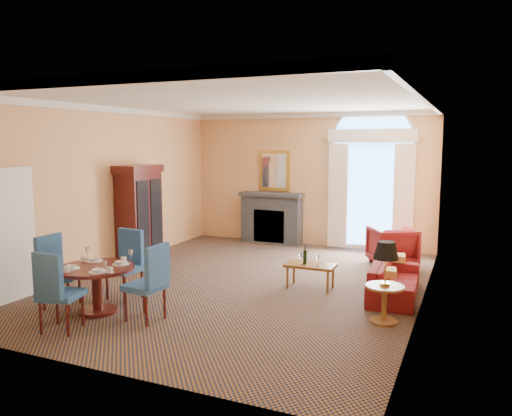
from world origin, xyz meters
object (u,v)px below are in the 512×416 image
at_px(armchair, 392,246).
at_px(coffee_table, 310,266).
at_px(side_table, 385,272).
at_px(dining_table, 97,278).
at_px(armoire, 139,216).
at_px(sofa, 394,280).

height_order(armchair, coffee_table, armchair).
distance_m(coffee_table, side_table, 1.88).
height_order(dining_table, coffee_table, dining_table).
distance_m(armoire, dining_table, 3.22).
relative_size(armoire, coffee_table, 2.40).
bearing_deg(side_table, dining_table, -162.15).
relative_size(armoire, armchair, 2.35).
bearing_deg(armchair, side_table, 66.04).
xyz_separation_m(armoire, dining_table, (1.36, -2.88, -0.46)).
xyz_separation_m(sofa, side_table, (0.05, -1.31, 0.46)).
relative_size(coffee_table, side_table, 0.75).
bearing_deg(side_table, sofa, 92.18).
height_order(armoire, coffee_table, armoire).
bearing_deg(armoire, side_table, -16.80).
height_order(dining_table, sofa, dining_table).
relative_size(armchair, coffee_table, 1.02).
xyz_separation_m(sofa, armchair, (-0.35, 2.12, 0.13)).
distance_m(dining_table, sofa, 4.69).
distance_m(dining_table, coffee_table, 3.50).
xyz_separation_m(dining_table, armchair, (3.56, 4.70, -0.13)).
xyz_separation_m(armoire, armchair, (4.92, 1.82, -0.59)).
bearing_deg(coffee_table, armchair, 64.82).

